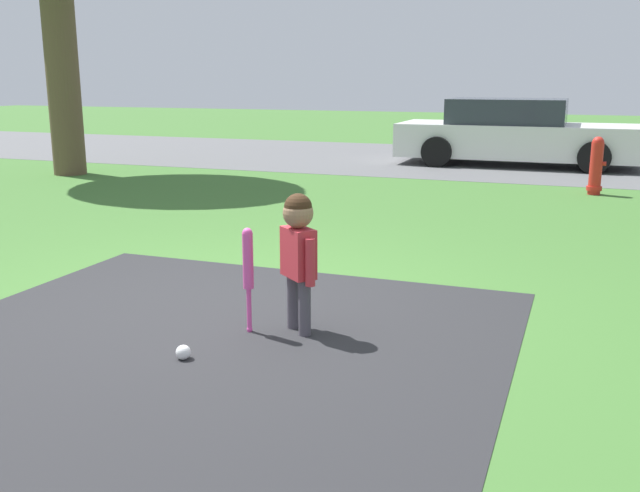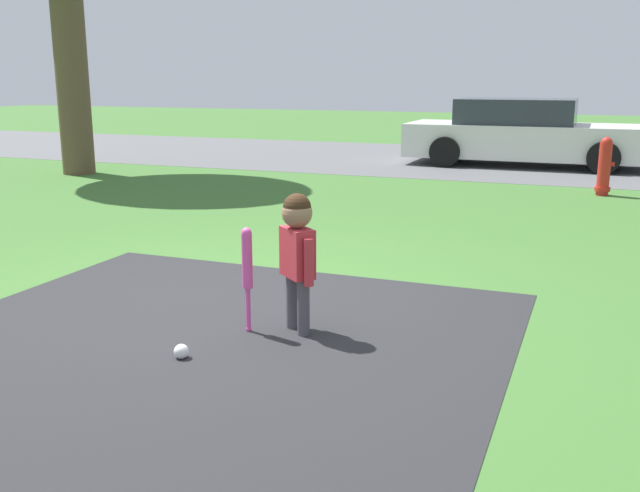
{
  "view_description": "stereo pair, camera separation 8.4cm",
  "coord_description": "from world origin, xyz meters",
  "px_view_note": "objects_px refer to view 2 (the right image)",
  "views": [
    {
      "loc": [
        2.44,
        -4.54,
        1.64
      ],
      "look_at": [
        0.75,
        -0.0,
        0.5
      ],
      "focal_mm": 40.0,
      "sensor_mm": 36.0,
      "label": 1
    },
    {
      "loc": [
        2.52,
        -4.51,
        1.64
      ],
      "look_at": [
        0.75,
        -0.0,
        0.5
      ],
      "focal_mm": 40.0,
      "sensor_mm": 36.0,
      "label": 2
    }
  ],
  "objects_px": {
    "sports_ball": "(181,351)",
    "fire_hydrant": "(604,167)",
    "child": "(297,243)",
    "baseball_bat": "(247,265)",
    "parked_car": "(524,134)"
  },
  "relations": [
    {
      "from": "baseball_bat",
      "to": "fire_hydrant",
      "type": "height_order",
      "value": "fire_hydrant"
    },
    {
      "from": "fire_hydrant",
      "to": "parked_car",
      "type": "height_order",
      "value": "parked_car"
    },
    {
      "from": "child",
      "to": "baseball_bat",
      "type": "xyz_separation_m",
      "value": [
        -0.3,
        -0.12,
        -0.14
      ]
    },
    {
      "from": "sports_ball",
      "to": "parked_car",
      "type": "bearing_deg",
      "value": 85.45
    },
    {
      "from": "sports_ball",
      "to": "fire_hydrant",
      "type": "bearing_deg",
      "value": 72.8
    },
    {
      "from": "child",
      "to": "baseball_bat",
      "type": "relative_size",
      "value": 1.31
    },
    {
      "from": "baseball_bat",
      "to": "parked_car",
      "type": "height_order",
      "value": "parked_car"
    },
    {
      "from": "child",
      "to": "fire_hydrant",
      "type": "distance_m",
      "value": 7.0
    },
    {
      "from": "child",
      "to": "sports_ball",
      "type": "relative_size",
      "value": 10.26
    },
    {
      "from": "child",
      "to": "parked_car",
      "type": "xyz_separation_m",
      "value": [
        0.39,
        10.02,
        -0.01
      ]
    },
    {
      "from": "child",
      "to": "sports_ball",
      "type": "distance_m",
      "value": 1.0
    },
    {
      "from": "sports_ball",
      "to": "fire_hydrant",
      "type": "relative_size",
      "value": 0.11
    },
    {
      "from": "sports_ball",
      "to": "child",
      "type": "bearing_deg",
      "value": 55.81
    },
    {
      "from": "baseball_bat",
      "to": "fire_hydrant",
      "type": "distance_m",
      "value": 7.2
    },
    {
      "from": "sports_ball",
      "to": "baseball_bat",
      "type": "bearing_deg",
      "value": 73.99
    }
  ]
}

